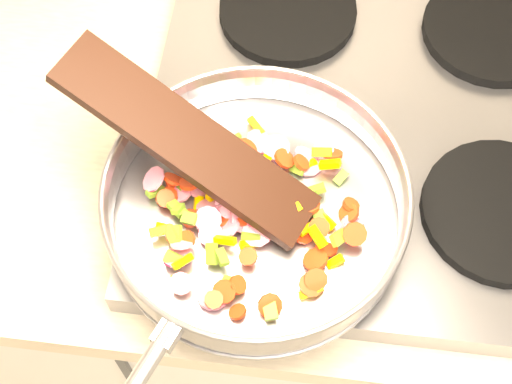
# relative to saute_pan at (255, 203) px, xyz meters

# --- Properties ---
(cooktop) EXTENTS (0.60, 0.60, 0.04)m
(cooktop) POSITION_rel_saute_pan_xyz_m (0.15, 0.19, -0.07)
(cooktop) COLOR #939399
(cooktop) RESTS_ON counter_top
(grate_fl) EXTENTS (0.19, 0.19, 0.02)m
(grate_fl) POSITION_rel_saute_pan_xyz_m (0.01, 0.05, -0.04)
(grate_fl) COLOR black
(grate_fl) RESTS_ON cooktop
(grate_fr) EXTENTS (0.19, 0.19, 0.02)m
(grate_fr) POSITION_rel_saute_pan_xyz_m (0.29, 0.05, -0.04)
(grate_fr) COLOR black
(grate_fr) RESTS_ON cooktop
(grate_bl) EXTENTS (0.19, 0.19, 0.02)m
(grate_bl) POSITION_rel_saute_pan_xyz_m (0.01, 0.33, -0.04)
(grate_bl) COLOR black
(grate_bl) RESTS_ON cooktop
(grate_br) EXTENTS (0.19, 0.19, 0.02)m
(grate_br) POSITION_rel_saute_pan_xyz_m (0.29, 0.33, -0.04)
(grate_br) COLOR black
(grate_br) RESTS_ON cooktop
(saute_pan) EXTENTS (0.39, 0.53, 0.06)m
(saute_pan) POSITION_rel_saute_pan_xyz_m (0.00, 0.00, 0.00)
(saute_pan) COLOR #9E9EA5
(saute_pan) RESTS_ON grate_fl
(vegetable_heap) EXTENTS (0.27, 0.26, 0.05)m
(vegetable_heap) POSITION_rel_saute_pan_xyz_m (-0.01, 0.00, -0.02)
(vegetable_heap) COLOR #D81547
(vegetable_heap) RESTS_ON saute_pan
(wooden_spatula) EXTENTS (0.30, 0.18, 0.13)m
(wooden_spatula) POSITION_rel_saute_pan_xyz_m (-0.08, 0.04, 0.05)
(wooden_spatula) COLOR black
(wooden_spatula) RESTS_ON saute_pan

